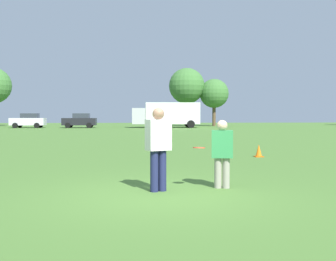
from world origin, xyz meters
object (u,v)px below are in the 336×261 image
object	(u,v)px
parked_car_mid_left	(28,121)
player_thrower	(158,145)
parked_car_center	(80,120)
box_truck	(167,114)
frisbee	(199,148)
traffic_cone	(259,151)
player_defender	(222,150)

from	to	relation	value
parked_car_mid_left	player_thrower	bearing A→B (deg)	-72.78
parked_car_center	box_truck	xyz separation A→B (m)	(11.04, -0.52, 0.83)
parked_car_mid_left	box_truck	xyz separation A→B (m)	(17.44, -0.85, 0.83)
frisbee	box_truck	size ratio (longest dim) A/B	0.03
parked_car_mid_left	parked_car_center	world-z (taller)	same
player_thrower	box_truck	bearing A→B (deg)	84.70
traffic_cone	parked_car_mid_left	size ratio (longest dim) A/B	0.11
player_thrower	parked_car_mid_left	xyz separation A→B (m)	(-13.48, 43.52, -0.06)
traffic_cone	parked_car_mid_left	bearing A→B (deg)	115.74
player_defender	frisbee	distance (m)	0.52
player_thrower	player_defender	bearing A→B (deg)	10.13
frisbee	parked_car_center	xyz separation A→B (m)	(-7.99, 42.94, 0.03)
player_thrower	frisbee	bearing A→B (deg)	15.33
parked_car_center	box_truck	world-z (taller)	box_truck
player_thrower	box_truck	distance (m)	42.85
player_thrower	player_defender	distance (m)	1.45
frisbee	parked_car_center	bearing A→B (deg)	100.53
player_thrower	parked_car_center	world-z (taller)	parked_car_center
traffic_cone	parked_car_mid_left	distance (m)	40.96
player_thrower	parked_car_mid_left	world-z (taller)	parked_car_mid_left
parked_car_mid_left	box_truck	distance (m)	17.48
player_defender	frisbee	size ratio (longest dim) A/B	5.53
frisbee	parked_car_mid_left	xyz separation A→B (m)	(-14.39, 43.27, 0.03)
frisbee	box_truck	bearing A→B (deg)	85.89
player_thrower	traffic_cone	bearing A→B (deg)	57.04
traffic_cone	player_defender	bearing A→B (deg)	-114.30
player_thrower	parked_car_center	bearing A→B (deg)	99.31
parked_car_mid_left	parked_car_center	size ratio (longest dim) A/B	1.00
frisbee	traffic_cone	size ratio (longest dim) A/B	0.56
player_thrower	parked_car_center	xyz separation A→B (m)	(-7.08, 43.19, -0.06)
player_defender	traffic_cone	world-z (taller)	player_defender
player_thrower	traffic_cone	size ratio (longest dim) A/B	3.66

